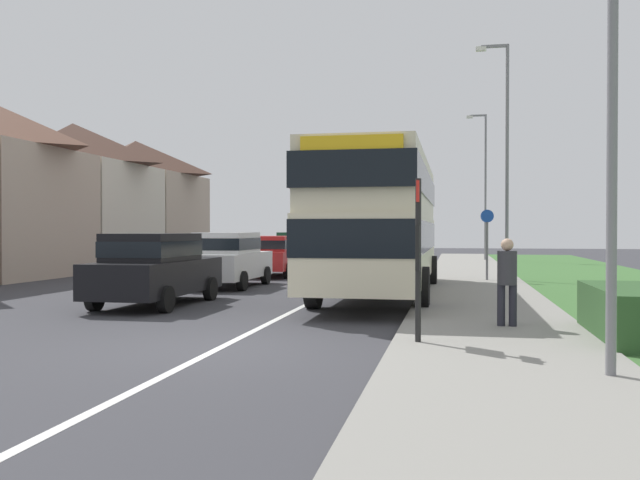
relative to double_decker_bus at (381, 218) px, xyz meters
The scene contains 16 objects.
ground_plane 8.84m from the double_decker_bus, 100.67° to the right, with size 120.00×120.00×0.00m, color #38383D.
lane_marking_centre 2.70m from the double_decker_bus, 164.90° to the right, with size 0.14×60.00×0.01m, color silver.
pavement_near_side 4.13m from the double_decker_bus, 42.91° to the right, with size 3.20×68.00×0.12m, color gray.
roadside_hedge 8.50m from the double_decker_bus, 55.56° to the right, with size 1.10×3.12×0.90m, color #2D5128.
double_decker_bus is the anchor object (origin of this frame).
parked_car_black 6.16m from the double_decker_bus, 147.67° to the right, with size 1.90×4.44×1.74m.
parked_car_white 5.68m from the double_decker_bus, 156.96° to the left, with size 1.88×4.15×1.75m.
parked_car_red 9.01m from the double_decker_bus, 124.69° to the left, with size 2.01×4.03×1.59m.
parked_car_dark_green 13.66m from the double_decker_bus, 112.43° to the left, with size 1.96×3.98×1.72m.
pedestrian_at_stop 6.78m from the double_decker_bus, 64.59° to the right, with size 0.34×0.34×1.67m.
bus_stop_sign 8.18m from the double_decker_bus, 80.03° to the right, with size 0.09×0.52×2.60m.
cycle_route_sign 6.24m from the double_decker_bus, 60.63° to the left, with size 0.44×0.08×2.52m.
street_lamp_near 10.84m from the double_decker_bus, 69.99° to the right, with size 1.14×0.20×7.23m.
street_lamp_mid 7.54m from the double_decker_bus, 59.05° to the left, with size 1.14×0.20×8.29m.
street_lamp_far 22.20m from the double_decker_bus, 80.62° to the left, with size 1.14×0.20×8.48m.
house_terrace_far_side 17.90m from the double_decker_bus, 153.70° to the left, with size 6.58×25.90×6.94m.
Camera 1 is at (3.54, -9.99, 1.81)m, focal length 38.10 mm.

